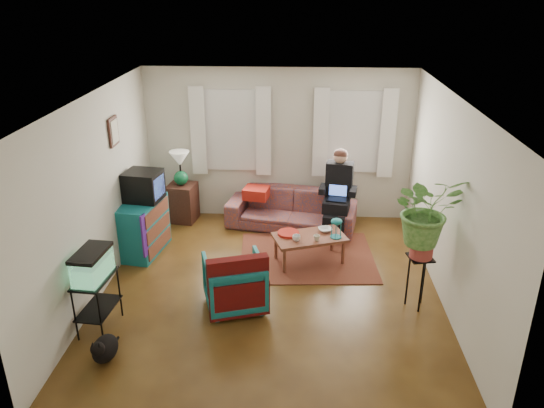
# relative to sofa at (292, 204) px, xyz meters

# --- Properties ---
(floor) EXTENTS (4.50, 5.00, 0.01)m
(floor) POSITION_rel_sofa_xyz_m (-0.24, -2.05, -0.42)
(floor) COLOR #4F2B14
(floor) RESTS_ON ground
(ceiling) EXTENTS (4.50, 5.00, 0.01)m
(ceiling) POSITION_rel_sofa_xyz_m (-0.24, -2.05, 2.18)
(ceiling) COLOR white
(ceiling) RESTS_ON wall_back
(wall_back) EXTENTS (4.50, 0.01, 2.60)m
(wall_back) POSITION_rel_sofa_xyz_m (-0.24, 0.45, 0.88)
(wall_back) COLOR silver
(wall_back) RESTS_ON floor
(wall_front) EXTENTS (4.50, 0.01, 2.60)m
(wall_front) POSITION_rel_sofa_xyz_m (-0.24, -4.55, 0.88)
(wall_front) COLOR silver
(wall_front) RESTS_ON floor
(wall_left) EXTENTS (0.01, 5.00, 2.60)m
(wall_left) POSITION_rel_sofa_xyz_m (-2.49, -2.05, 0.88)
(wall_left) COLOR silver
(wall_left) RESTS_ON floor
(wall_right) EXTENTS (0.01, 5.00, 2.60)m
(wall_right) POSITION_rel_sofa_xyz_m (2.01, -2.05, 0.88)
(wall_right) COLOR silver
(wall_right) RESTS_ON floor
(window_left) EXTENTS (1.08, 0.04, 1.38)m
(window_left) POSITION_rel_sofa_xyz_m (-1.04, 0.43, 1.13)
(window_left) COLOR white
(window_left) RESTS_ON wall_back
(window_right) EXTENTS (1.08, 0.04, 1.38)m
(window_right) POSITION_rel_sofa_xyz_m (1.01, 0.43, 1.13)
(window_right) COLOR white
(window_right) RESTS_ON wall_back
(curtains_left) EXTENTS (1.36, 0.06, 1.50)m
(curtains_left) POSITION_rel_sofa_xyz_m (-1.04, 0.35, 1.13)
(curtains_left) COLOR white
(curtains_left) RESTS_ON wall_back
(curtains_right) EXTENTS (1.36, 0.06, 1.50)m
(curtains_right) POSITION_rel_sofa_xyz_m (1.01, 0.35, 1.13)
(curtains_right) COLOR white
(curtains_right) RESTS_ON wall_back
(picture_frame) EXTENTS (0.04, 0.32, 0.40)m
(picture_frame) POSITION_rel_sofa_xyz_m (-2.46, -1.20, 1.53)
(picture_frame) COLOR #3D2616
(picture_frame) RESTS_ON wall_left
(area_rug) EXTENTS (2.10, 1.72, 0.01)m
(area_rug) POSITION_rel_sofa_xyz_m (0.26, -1.10, -0.41)
(area_rug) COLOR brown
(area_rug) RESTS_ON floor
(sofa) EXTENTS (2.25, 1.22, 0.83)m
(sofa) POSITION_rel_sofa_xyz_m (0.00, 0.00, 0.00)
(sofa) COLOR brown
(sofa) RESTS_ON floor
(seated_person) EXTENTS (0.64, 0.74, 1.27)m
(seated_person) POSITION_rel_sofa_xyz_m (0.75, -0.14, 0.22)
(seated_person) COLOR black
(seated_person) RESTS_ON sofa
(side_table) EXTENTS (0.52, 0.52, 0.66)m
(side_table) POSITION_rel_sofa_xyz_m (-1.89, 0.16, -0.09)
(side_table) COLOR #3F2E17
(side_table) RESTS_ON floor
(table_lamp) EXTENTS (0.39, 0.39, 0.60)m
(table_lamp) POSITION_rel_sofa_xyz_m (-1.89, 0.16, 0.52)
(table_lamp) COLOR white
(table_lamp) RESTS_ON side_table
(dresser) EXTENTS (0.60, 0.99, 0.84)m
(dresser) POSITION_rel_sofa_xyz_m (-2.23, -1.05, 0.00)
(dresser) COLOR #136772
(dresser) RESTS_ON floor
(crt_tv) EXTENTS (0.58, 0.54, 0.45)m
(crt_tv) POSITION_rel_sofa_xyz_m (-2.20, -0.96, 0.64)
(crt_tv) COLOR black
(crt_tv) RESTS_ON dresser
(aquarium_stand) EXTENTS (0.40, 0.65, 0.69)m
(aquarium_stand) POSITION_rel_sofa_xyz_m (-2.24, -3.00, -0.07)
(aquarium_stand) COLOR black
(aquarium_stand) RESTS_ON floor
(aquarium) EXTENTS (0.36, 0.59, 0.36)m
(aquarium) POSITION_rel_sofa_xyz_m (-2.24, -3.00, 0.45)
(aquarium) COLOR #7FD899
(aquarium) RESTS_ON aquarium_stand
(black_cat) EXTENTS (0.29, 0.42, 0.35)m
(black_cat) POSITION_rel_sofa_xyz_m (-1.98, -3.57, -0.24)
(black_cat) COLOR black
(black_cat) RESTS_ON floor
(armchair) EXTENTS (0.89, 0.86, 0.74)m
(armchair) POSITION_rel_sofa_xyz_m (-0.68, -2.44, -0.04)
(armchair) COLOR #125E6E
(armchair) RESTS_ON floor
(serape_throw) EXTENTS (0.77, 0.39, 0.61)m
(serape_throw) POSITION_rel_sofa_xyz_m (-0.59, -2.72, 0.11)
(serape_throw) COLOR #9E0A0A
(serape_throw) RESTS_ON armchair
(coffee_table) EXTENTS (1.16, 0.87, 0.43)m
(coffee_table) POSITION_rel_sofa_xyz_m (0.29, -1.24, -0.20)
(coffee_table) COLOR brown
(coffee_table) RESTS_ON floor
(cup_a) EXTENTS (0.15, 0.15, 0.09)m
(cup_a) POSITION_rel_sofa_xyz_m (0.10, -1.40, 0.06)
(cup_a) COLOR white
(cup_a) RESTS_ON coffee_table
(cup_b) EXTENTS (0.12, 0.12, 0.09)m
(cup_b) POSITION_rel_sofa_xyz_m (0.39, -1.38, 0.05)
(cup_b) COLOR beige
(cup_b) RESTS_ON coffee_table
(bowl) EXTENTS (0.26, 0.26, 0.05)m
(bowl) POSITION_rel_sofa_xyz_m (0.52, -1.05, 0.03)
(bowl) COLOR white
(bowl) RESTS_ON coffee_table
(snack_tray) EXTENTS (0.41, 0.41, 0.04)m
(snack_tray) POSITION_rel_sofa_xyz_m (-0.02, -1.19, 0.03)
(snack_tray) COLOR #B21414
(snack_tray) RESTS_ON coffee_table
(birdcage) EXTENTS (0.21, 0.21, 0.30)m
(birdcage) POSITION_rel_sofa_xyz_m (0.67, -1.25, 0.16)
(birdcage) COLOR #115B6B
(birdcage) RESTS_ON coffee_table
(plant_stand) EXTENTS (0.36, 0.36, 0.72)m
(plant_stand) POSITION_rel_sofa_xyz_m (1.64, -2.34, -0.06)
(plant_stand) COLOR black
(plant_stand) RESTS_ON floor
(potted_plant) EXTENTS (0.94, 0.85, 0.91)m
(potted_plant) POSITION_rel_sofa_xyz_m (1.64, -2.34, 0.80)
(potted_plant) COLOR #599947
(potted_plant) RESTS_ON plant_stand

